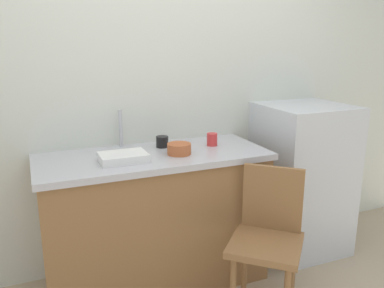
# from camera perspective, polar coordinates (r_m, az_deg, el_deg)

# --- Properties ---
(back_wall) EXTENTS (4.80, 0.10, 2.41)m
(back_wall) POSITION_cam_1_polar(r_m,az_deg,el_deg) (2.88, -4.96, 6.35)
(back_wall) COLOR silver
(back_wall) RESTS_ON ground_plane
(cabinet_base) EXTENTS (1.43, 0.60, 0.87)m
(cabinet_base) POSITION_cam_1_polar(r_m,az_deg,el_deg) (2.74, -5.33, -10.96)
(cabinet_base) COLOR olive
(cabinet_base) RESTS_ON ground_plane
(countertop) EXTENTS (1.47, 0.64, 0.04)m
(countertop) POSITION_cam_1_polar(r_m,az_deg,el_deg) (2.58, -5.57, -1.79)
(countertop) COLOR #B7B7BC
(countertop) RESTS_ON cabinet_base
(faucet) EXTENTS (0.02, 0.02, 0.25)m
(faucet) POSITION_cam_1_polar(r_m,az_deg,el_deg) (2.74, -10.16, 2.20)
(faucet) COLOR #B7B7BC
(faucet) RESTS_ON countertop
(refrigerator) EXTENTS (0.63, 0.60, 1.15)m
(refrigerator) POSITION_cam_1_polar(r_m,az_deg,el_deg) (3.21, 15.39, -4.79)
(refrigerator) COLOR silver
(refrigerator) RESTS_ON ground_plane
(chair) EXTENTS (0.57, 0.57, 0.89)m
(chair) POSITION_cam_1_polar(r_m,az_deg,el_deg) (2.45, 10.76, -12.77)
(chair) COLOR olive
(chair) RESTS_ON ground_plane
(dish_tray) EXTENTS (0.28, 0.20, 0.05)m
(dish_tray) POSITION_cam_1_polar(r_m,az_deg,el_deg) (2.42, -9.83, -1.88)
(dish_tray) COLOR white
(dish_tray) RESTS_ON countertop
(terracotta_bowl) EXTENTS (0.15, 0.15, 0.07)m
(terracotta_bowl) POSITION_cam_1_polar(r_m,az_deg,el_deg) (2.54, -1.87, -0.70)
(terracotta_bowl) COLOR #B25B33
(terracotta_bowl) RESTS_ON countertop
(cup_red) EXTENTS (0.07, 0.07, 0.09)m
(cup_red) POSITION_cam_1_polar(r_m,az_deg,el_deg) (2.75, 2.89, 0.66)
(cup_red) COLOR red
(cup_red) RESTS_ON countertop
(cup_black) EXTENTS (0.08, 0.08, 0.08)m
(cup_black) POSITION_cam_1_polar(r_m,az_deg,el_deg) (2.71, -4.29, 0.32)
(cup_black) COLOR black
(cup_black) RESTS_ON countertop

